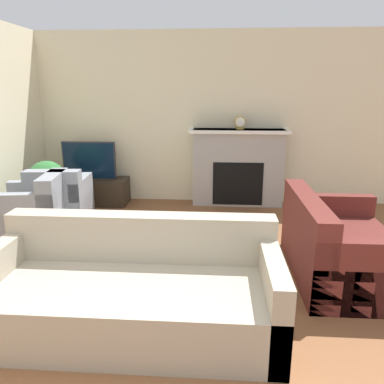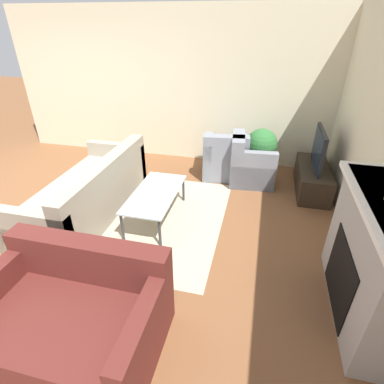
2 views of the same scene
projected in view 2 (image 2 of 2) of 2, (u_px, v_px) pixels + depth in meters
ground_plane at (21, 206)px, 4.51m from camera, size 20.00×20.00×0.00m
wall_left at (204, 89)px, 5.42m from camera, size 0.06×7.61×2.70m
area_rug at (159, 218)px, 4.24m from camera, size 2.39×1.77×0.00m
fireplace at (368, 259)px, 2.61m from camera, size 1.54×0.40×1.21m
tv_stand at (312, 179)px, 4.85m from camera, size 1.18×0.47×0.42m
tv at (319, 149)px, 4.59m from camera, size 0.85×0.06×0.60m
couch_sectional at (88, 194)px, 4.27m from camera, size 2.25×0.98×0.82m
couch_loveseat at (74, 317)px, 2.50m from camera, size 1.00×1.48×0.82m
armchair_by_window at (225, 159)px, 5.28m from camera, size 0.86×0.84×0.82m
armchair_accent at (250, 165)px, 5.07m from camera, size 0.77×0.78×0.82m
coffee_table at (155, 195)px, 4.06m from camera, size 1.19×0.57×0.41m
potted_plant at (261, 147)px, 5.11m from camera, size 0.53×0.53×0.87m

